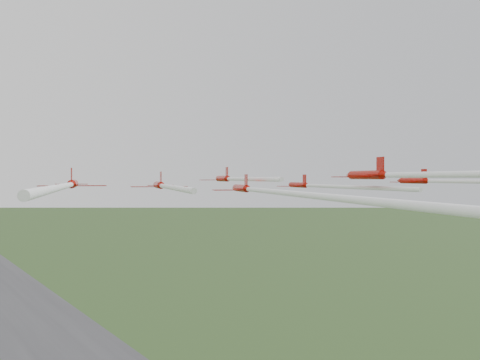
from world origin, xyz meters
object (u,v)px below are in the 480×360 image
jet_row3_left (67,185)px  jet_row4_right (428,174)px  jet_row3_mid (268,191)px  jet_lead (232,179)px  jet_row2_left (164,186)px  jet_row2_right (319,186)px

jet_row3_left → jet_row4_right: jet_row4_right is taller
jet_row3_mid → jet_row4_right: bearing=-40.3°
jet_lead → jet_row3_left: (-37.36, -22.51, -0.70)m
jet_lead → jet_row3_left: 43.62m
jet_row2_left → jet_row3_mid: 24.29m
jet_row2_left → jet_row2_right: (24.53, -9.22, -0.05)m
jet_lead → jet_row3_left: size_ratio=0.80×
jet_row3_mid → jet_row4_right: size_ratio=1.07×
jet_row3_left → jet_row4_right: (30.78, -27.38, 1.25)m
jet_row3_left → jet_lead: bearing=49.4°
jet_row3_left → jet_row4_right: bearing=-23.3°
jet_lead → jet_row4_right: (-6.58, -49.89, 0.54)m
jet_lead → jet_row4_right: 50.33m
jet_row2_right → jet_row3_left: bearing=-154.9°
jet_row2_right → jet_row4_right: bearing=-92.3°
jet_lead → jet_row3_mid: 36.49m
jet_row3_mid → jet_row4_right: jet_row4_right is taller
jet_row2_right → jet_row3_left: jet_row3_left is taller
jet_row3_mid → jet_row4_right: (8.91, -16.89, 2.01)m
jet_row2_right → jet_row3_mid: (-21.51, -14.88, -0.30)m
jet_lead → jet_row3_mid: bearing=-95.4°
jet_row2_right → jet_row3_left: size_ratio=0.80×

